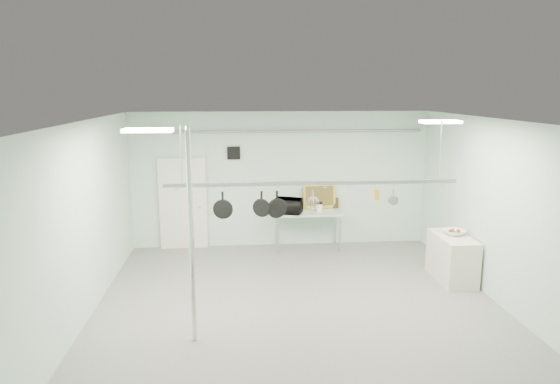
{
  "coord_description": "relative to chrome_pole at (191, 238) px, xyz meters",
  "views": [
    {
      "loc": [
        -1.02,
        -7.59,
        3.69
      ],
      "look_at": [
        -0.28,
        1.0,
        1.92
      ],
      "focal_mm": 32.0,
      "sensor_mm": 36.0,
      "label": 1
    }
  ],
  "objects": [
    {
      "name": "floor",
      "position": [
        1.7,
        0.6,
        -1.6
      ],
      "size": [
        8.0,
        8.0,
        0.0
      ],
      "primitive_type": "plane",
      "color": "gray",
      "rests_on": "ground"
    },
    {
      "name": "whisk",
      "position": [
        1.9,
        0.9,
        0.31
      ],
      "size": [
        0.25,
        0.25,
        0.35
      ],
      "primitive_type": null,
      "rotation": [
        0.0,
        0.0,
        0.25
      ],
      "color": "#B3B4B8",
      "rests_on": "pot_rack"
    },
    {
      "name": "painting_large",
      "position": [
        2.62,
        4.5,
        -0.41
      ],
      "size": [
        0.79,
        0.19,
        0.58
      ],
      "primitive_type": "cube",
      "rotation": [
        -0.14,
        0.0,
        0.08
      ],
      "color": "gold",
      "rests_on": "prep_table"
    },
    {
      "name": "light_panel_right",
      "position": [
        4.1,
        1.2,
        1.56
      ],
      "size": [
        0.65,
        0.3,
        0.05
      ],
      "primitive_type": "cube",
      "color": "white",
      "rests_on": "ceiling"
    },
    {
      "name": "microwave",
      "position": [
        1.83,
        4.09,
        -0.52
      ],
      "size": [
        0.72,
        0.6,
        0.34
      ],
      "primitive_type": "imported",
      "rotation": [
        0.0,
        0.0,
        2.79
      ],
      "color": "black",
      "rests_on": "prep_table"
    },
    {
      "name": "skillet_right",
      "position": [
        1.31,
        0.9,
        0.25
      ],
      "size": [
        0.33,
        0.13,
        0.47
      ],
      "primitive_type": null,
      "rotation": [
        0.0,
        0.0,
        0.24
      ],
      "color": "black",
      "rests_on": "pot_rack"
    },
    {
      "name": "fruit_bowl",
      "position": [
        4.89,
        2.08,
        -0.65
      ],
      "size": [
        0.51,
        0.51,
        0.1
      ],
      "primitive_type": "imported",
      "rotation": [
        0.0,
        0.0,
        0.32
      ],
      "color": "white",
      "rests_on": "side_cabinet"
    },
    {
      "name": "conduit_pipe",
      "position": [
        1.7,
        4.5,
        1.15
      ],
      "size": [
        6.6,
        0.07,
        0.07
      ],
      "primitive_type": "cylinder",
      "rotation": [
        0.0,
        1.57,
        0.0
      ],
      "color": "gray",
      "rests_on": "back_wall"
    },
    {
      "name": "prep_table",
      "position": [
        2.3,
        4.2,
        -0.77
      ],
      "size": [
        1.6,
        0.7,
        0.91
      ],
      "color": "#9BB6A6",
      "rests_on": "floor"
    },
    {
      "name": "ceiling",
      "position": [
        1.7,
        0.6,
        1.59
      ],
      "size": [
        7.0,
        8.0,
        0.02
      ],
      "primitive_type": "cube",
      "color": "silver",
      "rests_on": "back_wall"
    },
    {
      "name": "skillet_left",
      "position": [
        0.43,
        0.9,
        0.26
      ],
      "size": [
        0.33,
        0.1,
        0.44
      ],
      "primitive_type": null,
      "rotation": [
        0.0,
        0.0,
        -0.12
      ],
      "color": "black",
      "rests_on": "pot_rack"
    },
    {
      "name": "grater",
      "position": [
        2.97,
        0.9,
        0.39
      ],
      "size": [
        0.08,
        0.02,
        0.2
      ],
      "primitive_type": null,
      "rotation": [
        0.0,
        0.0,
        0.11
      ],
      "color": "#C78617",
      "rests_on": "pot_rack"
    },
    {
      "name": "back_wall",
      "position": [
        1.7,
        4.59,
        0.0
      ],
      "size": [
        7.0,
        0.02,
        3.2
      ],
      "primitive_type": "cube",
      "color": "silver",
      "rests_on": "floor"
    },
    {
      "name": "fruit_cluster",
      "position": [
        4.89,
        2.08,
        -0.61
      ],
      "size": [
        0.24,
        0.24,
        0.09
      ],
      "primitive_type": null,
      "color": "#A7120F",
      "rests_on": "fruit_bowl"
    },
    {
      "name": "chrome_pole",
      "position": [
        0.0,
        0.0,
        0.0
      ],
      "size": [
        0.08,
        0.08,
        3.2
      ],
      "primitive_type": "cylinder",
      "color": "silver",
      "rests_on": "floor"
    },
    {
      "name": "skillet_mid",
      "position": [
        1.06,
        0.9,
        0.27
      ],
      "size": [
        0.3,
        0.17,
        0.43
      ],
      "primitive_type": null,
      "rotation": [
        0.0,
        0.0,
        -0.39
      ],
      "color": "black",
      "rests_on": "pot_rack"
    },
    {
      "name": "saucepan",
      "position": [
        3.25,
        0.9,
        0.35
      ],
      "size": [
        0.17,
        0.13,
        0.27
      ],
      "primitive_type": null,
      "rotation": [
        0.0,
        0.0,
        -0.27
      ],
      "color": "silver",
      "rests_on": "pot_rack"
    },
    {
      "name": "coffee_canister",
      "position": [
        2.56,
        4.15,
        -0.6
      ],
      "size": [
        0.15,
        0.15,
        0.19
      ],
      "primitive_type": "cylinder",
      "rotation": [
        0.0,
        0.0,
        0.09
      ],
      "color": "white",
      "rests_on": "prep_table"
    },
    {
      "name": "pot_rack",
      "position": [
        1.9,
        0.9,
        0.63
      ],
      "size": [
        4.8,
        0.06,
        1.0
      ],
      "color": "#B7B7BC",
      "rests_on": "ceiling"
    },
    {
      "name": "door",
      "position": [
        -0.6,
        4.54,
        -0.55
      ],
      "size": [
        1.1,
        0.1,
        2.2
      ],
      "primitive_type": "cube",
      "color": "silver",
      "rests_on": "floor"
    },
    {
      "name": "light_panel_left",
      "position": [
        -0.5,
        -0.2,
        1.56
      ],
      "size": [
        0.65,
        0.3,
        0.05
      ],
      "primitive_type": "cube",
      "color": "white",
      "rests_on": "ceiling"
    },
    {
      "name": "side_cabinet",
      "position": [
        4.85,
        2.0,
        -1.15
      ],
      "size": [
        0.6,
        1.2,
        0.9
      ],
      "primitive_type": "cube",
      "color": "beige",
      "rests_on": "floor"
    },
    {
      "name": "right_wall",
      "position": [
        5.19,
        0.6,
        0.0
      ],
      "size": [
        0.02,
        8.0,
        3.2
      ],
      "primitive_type": "cube",
      "color": "silver",
      "rests_on": "floor"
    },
    {
      "name": "painting_small",
      "position": [
        2.93,
        4.5,
        -0.57
      ],
      "size": [
        0.3,
        0.09,
        0.25
      ],
      "primitive_type": "cube",
      "rotation": [
        -0.17,
        0.0,
        0.02
      ],
      "color": "#342612",
      "rests_on": "prep_table"
    },
    {
      "name": "wall_vent",
      "position": [
        0.6,
        4.57,
        0.65
      ],
      "size": [
        0.3,
        0.04,
        0.3
      ],
      "primitive_type": "cube",
      "color": "black",
      "rests_on": "back_wall"
    }
  ]
}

